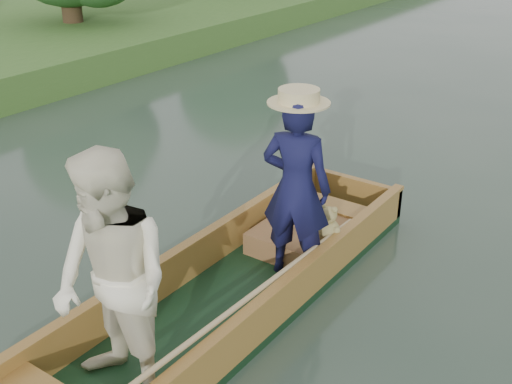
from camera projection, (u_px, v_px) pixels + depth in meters
The scene contains 2 objects.
ground at pixel (215, 320), 5.36m from camera, with size 120.00×120.00×0.00m, color #283D30.
punt at pixel (203, 267), 4.88m from camera, with size 1.14×5.00×1.88m.
Camera 1 is at (2.82, -3.38, 3.26)m, focal length 45.00 mm.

